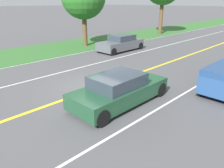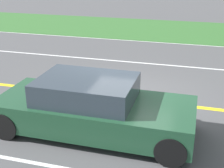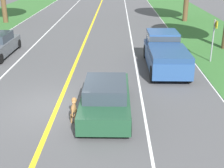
% 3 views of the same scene
% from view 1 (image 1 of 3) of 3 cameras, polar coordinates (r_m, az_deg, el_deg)
% --- Properties ---
extents(ground_plane, '(400.00, 400.00, 0.00)m').
position_cam_1_polar(ground_plane, '(11.05, -4.22, -1.13)').
color(ground_plane, '#4C4C4F').
extents(centre_divider_line, '(0.18, 160.00, 0.01)m').
position_cam_1_polar(centre_divider_line, '(11.04, -4.22, -1.11)').
color(centre_divider_line, yellow).
rests_on(centre_divider_line, ground).
extents(lane_edge_line_left, '(0.14, 160.00, 0.01)m').
position_cam_1_polar(lane_edge_line_left, '(16.71, -20.41, 5.26)').
color(lane_edge_line_left, white).
rests_on(lane_edge_line_left, ground).
extents(lane_dash_same_dir, '(0.10, 160.00, 0.01)m').
position_cam_1_polar(lane_dash_same_dir, '(8.95, 10.92, -6.98)').
color(lane_dash_same_dir, white).
rests_on(lane_dash_same_dir, ground).
extents(lane_dash_oncoming, '(0.10, 160.00, 0.01)m').
position_cam_1_polar(lane_dash_oncoming, '(13.73, -13.96, 2.76)').
color(lane_dash_oncoming, white).
rests_on(lane_dash_oncoming, ground).
extents(grass_verge_left, '(6.00, 160.00, 0.03)m').
position_cam_1_polar(grass_verge_left, '(19.41, -24.34, 6.78)').
color(grass_verge_left, '#33662D').
rests_on(grass_verge_left, ground).
extents(ego_car, '(1.86, 4.51, 1.32)m').
position_cam_1_polar(ego_car, '(9.21, 1.97, -1.50)').
color(ego_car, '#1E472D').
rests_on(ego_car, ground).
extents(dog, '(0.24, 1.09, 0.77)m').
position_cam_1_polar(dog, '(9.66, -5.64, -1.42)').
color(dog, olive).
rests_on(dog, ground).
extents(oncoming_car, '(1.86, 4.33, 1.37)m').
position_cam_1_polar(oncoming_car, '(19.54, 2.31, 10.57)').
color(oncoming_car, '#51565B').
rests_on(oncoming_car, ground).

